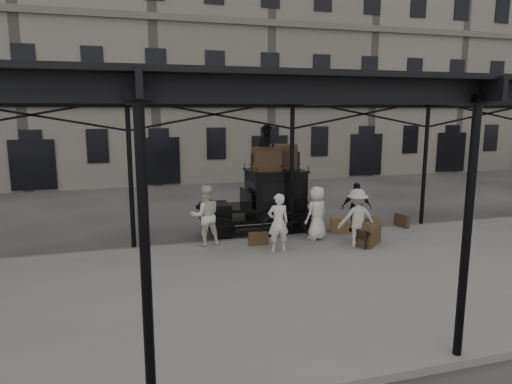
# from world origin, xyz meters

# --- Properties ---
(ground) EXTENTS (120.00, 120.00, 0.00)m
(ground) POSITION_xyz_m (0.00, 0.00, 0.00)
(ground) COLOR #383533
(ground) RESTS_ON ground
(platform) EXTENTS (28.00, 8.00, 0.15)m
(platform) POSITION_xyz_m (0.00, -2.00, 0.07)
(platform) COLOR slate
(platform) RESTS_ON ground
(canopy) EXTENTS (22.50, 9.00, 4.74)m
(canopy) POSITION_xyz_m (0.00, -1.72, 4.60)
(canopy) COLOR black
(canopy) RESTS_ON ground
(building_frontage) EXTENTS (64.00, 8.00, 14.00)m
(building_frontage) POSITION_xyz_m (0.00, 18.00, 7.00)
(building_frontage) COLOR slate
(building_frontage) RESTS_ON ground
(taxi) EXTENTS (3.65, 1.55, 2.18)m
(taxi) POSITION_xyz_m (-0.54, 2.98, 1.20)
(taxi) COLOR black
(taxi) RESTS_ON ground
(porter_left) EXTENTS (0.64, 0.44, 1.70)m
(porter_left) POSITION_xyz_m (-1.00, 0.42, 1.00)
(porter_left) COLOR silver
(porter_left) RESTS_ON platform
(porter_midleft) EXTENTS (0.90, 0.71, 1.83)m
(porter_midleft) POSITION_xyz_m (-2.89, 1.61, 1.07)
(porter_midleft) COLOR silver
(porter_midleft) RESTS_ON platform
(porter_centre) EXTENTS (0.97, 0.81, 1.68)m
(porter_centre) POSITION_xyz_m (0.57, 1.25, 0.99)
(porter_centre) COLOR silver
(porter_centre) RESTS_ON platform
(porter_official) EXTENTS (1.05, 0.71, 1.66)m
(porter_official) POSITION_xyz_m (2.20, 1.68, 0.98)
(porter_official) COLOR black
(porter_official) RESTS_ON platform
(porter_right) EXTENTS (1.19, 0.76, 1.75)m
(porter_right) POSITION_xyz_m (1.38, 0.17, 1.02)
(porter_right) COLOR beige
(porter_right) RESTS_ON platform
(bicycle) EXTENTS (2.15, 0.97, 1.09)m
(bicycle) POSITION_xyz_m (-0.02, 1.78, 0.70)
(bicycle) COLOR black
(bicycle) RESTS_ON platform
(porter_roof) EXTENTS (0.78, 0.88, 1.52)m
(porter_roof) POSITION_xyz_m (-0.57, 2.88, 2.94)
(porter_roof) COLOR black
(porter_roof) RESTS_ON taxi
(steamer_trunk_roof_near) EXTENTS (0.97, 0.64, 0.68)m
(steamer_trunk_roof_near) POSITION_xyz_m (-0.62, 2.73, 2.52)
(steamer_trunk_roof_near) COLOR #4F3825
(steamer_trunk_roof_near) RESTS_ON taxi
(steamer_trunk_roof_far) EXTENTS (1.11, 0.88, 0.71)m
(steamer_trunk_roof_far) POSITION_xyz_m (0.13, 3.18, 2.54)
(steamer_trunk_roof_far) COLOR #4F3825
(steamer_trunk_roof_far) RESTS_ON taxi
(steamer_trunk_platform) EXTENTS (1.03, 0.98, 0.65)m
(steamer_trunk_platform) POSITION_xyz_m (1.81, 0.26, 0.48)
(steamer_trunk_platform) COLOR #4F3825
(steamer_trunk_platform) RESTS_ON platform
(wicker_hamper) EXTENTS (0.73, 0.65, 0.50)m
(wicker_hamper) POSITION_xyz_m (1.64, 1.77, 0.40)
(wicker_hamper) COLOR olive
(wicker_hamper) RESTS_ON platform
(suitcase_upright) EXTENTS (0.29, 0.62, 0.45)m
(suitcase_upright) POSITION_xyz_m (4.06, 1.80, 0.38)
(suitcase_upright) COLOR #4F3825
(suitcase_upright) RESTS_ON platform
(suitcase_flat) EXTENTS (0.62, 0.23, 0.40)m
(suitcase_flat) POSITION_xyz_m (-1.38, 1.13, 0.35)
(suitcase_flat) COLOR #4F3825
(suitcase_flat) RESTS_ON platform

